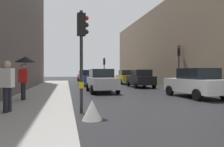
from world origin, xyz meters
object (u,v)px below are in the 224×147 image
(car_white_compact, at_px, (196,83))
(warning_sign_triangle, at_px, (92,110))
(pedestrian_with_umbrella, at_px, (25,66))
(car_blue_van, at_px, (89,78))
(pedestrian_with_black_backpack, at_px, (6,83))
(traffic_light_near_left, at_px, (82,43))
(traffic_light_far_median, at_px, (104,66))
(traffic_light_mid_street, at_px, (179,59))
(car_yellow_taxi, at_px, (126,77))
(car_silver_hatchback, at_px, (102,81))
(car_red_sedan, at_px, (85,76))
(car_dark_suv, at_px, (141,79))

(car_white_compact, bearing_deg, warning_sign_triangle, -145.36)
(pedestrian_with_umbrella, bearing_deg, car_blue_van, 71.03)
(pedestrian_with_umbrella, height_order, pedestrian_with_black_backpack, pedestrian_with_umbrella)
(traffic_light_near_left, bearing_deg, car_white_compact, 25.93)
(car_blue_van, bearing_deg, traffic_light_far_median, 58.85)
(traffic_light_far_median, relative_size, car_white_compact, 0.80)
(traffic_light_far_median, relative_size, traffic_light_mid_street, 0.88)
(car_yellow_taxi, relative_size, car_blue_van, 0.99)
(car_white_compact, height_order, pedestrian_with_black_backpack, pedestrian_with_black_backpack)
(traffic_light_near_left, distance_m, car_white_compact, 8.00)
(car_silver_hatchback, bearing_deg, car_red_sedan, 88.96)
(car_red_sedan, relative_size, pedestrian_with_black_backpack, 2.45)
(car_red_sedan, distance_m, warning_sign_triangle, 28.56)
(traffic_light_mid_street, distance_m, car_dark_suv, 4.26)
(car_silver_hatchback, height_order, car_red_sedan, same)
(car_white_compact, bearing_deg, car_dark_suv, 92.43)
(traffic_light_near_left, bearing_deg, pedestrian_with_umbrella, 129.53)
(car_silver_hatchback, bearing_deg, car_yellow_taxi, 64.90)
(traffic_light_mid_street, distance_m, pedestrian_with_umbrella, 13.24)
(traffic_light_near_left, height_order, car_silver_hatchback, traffic_light_near_left)
(traffic_light_far_median, relative_size, pedestrian_with_umbrella, 1.62)
(car_blue_van, bearing_deg, car_red_sedan, 87.78)
(traffic_light_near_left, relative_size, pedestrian_with_umbrella, 1.79)
(traffic_light_mid_street, bearing_deg, car_silver_hatchback, -169.74)
(car_dark_suv, xyz_separation_m, pedestrian_with_umbrella, (-9.23, -8.98, 0.96))
(car_white_compact, bearing_deg, traffic_light_near_left, -154.07)
(car_red_sedan, xyz_separation_m, car_dark_suv, (4.26, -15.09, 0.00))
(car_white_compact, relative_size, pedestrian_with_black_backpack, 2.44)
(traffic_light_near_left, xyz_separation_m, car_red_sedan, (2.39, 27.19, -1.76))
(traffic_light_near_left, bearing_deg, traffic_light_far_median, 77.71)
(car_red_sedan, xyz_separation_m, car_blue_van, (-0.42, -10.82, 0.00))
(traffic_light_far_median, bearing_deg, car_silver_hatchback, -100.89)
(pedestrian_with_umbrella, bearing_deg, car_dark_suv, 44.22)
(car_red_sedan, distance_m, car_dark_suv, 15.68)
(car_blue_van, distance_m, pedestrian_with_umbrella, 14.04)
(traffic_light_near_left, bearing_deg, warning_sign_triangle, -79.97)
(traffic_light_far_median, xyz_separation_m, traffic_light_mid_street, (4.69, -11.32, 0.31))
(traffic_light_mid_street, distance_m, car_yellow_taxi, 9.50)
(traffic_light_mid_street, relative_size, car_white_compact, 0.91)
(car_silver_hatchback, height_order, warning_sign_triangle, car_silver_hatchback)
(traffic_light_mid_street, height_order, pedestrian_with_black_backpack, traffic_light_mid_street)
(traffic_light_near_left, xyz_separation_m, car_white_compact, (7.02, 3.41, -1.76))
(car_dark_suv, bearing_deg, traffic_light_mid_street, -49.37)
(car_white_compact, distance_m, warning_sign_triangle, 8.27)
(car_blue_van, height_order, car_dark_suv, same)
(pedestrian_with_umbrella, bearing_deg, traffic_light_near_left, -50.47)
(car_red_sedan, height_order, car_blue_van, same)
(car_blue_van, distance_m, car_dark_suv, 6.33)
(traffic_light_far_median, distance_m, car_white_compact, 17.34)
(traffic_light_far_median, distance_m, car_blue_van, 5.05)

